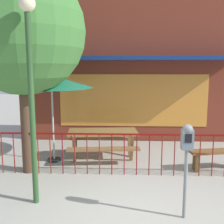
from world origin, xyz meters
The scene contains 9 objects.
ground centered at (0.00, 0.00, 0.00)m, with size 40.00×40.00×0.00m, color #A7A295.
pub_storefront centered at (0.00, 5.09, 2.27)m, with size 7.39×1.34×4.54m.
patio_fence_front centered at (0.00, 1.88, 0.66)m, with size 6.23×0.04×0.97m.
picnic_table_left centered at (-0.85, 2.95, 0.61)m, with size 1.93×1.54×0.79m.
patio_umbrella centered at (-2.12, 2.77, 2.06)m, with size 2.09×2.09×2.23m.
patio_bench centered at (1.97, 2.32, 0.35)m, with size 1.43×0.57×0.48m.
parking_meter_near centered at (0.70, 0.09, 1.21)m, with size 0.18×0.17×1.56m.
street_tree centered at (-2.52, 1.99, 3.19)m, with size 2.78×2.78×4.60m.
street_lamp centered at (-1.89, 0.50, 2.38)m, with size 0.28×0.28×3.60m.
Camera 1 is at (-0.29, -4.20, 2.46)m, focal length 44.79 mm.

